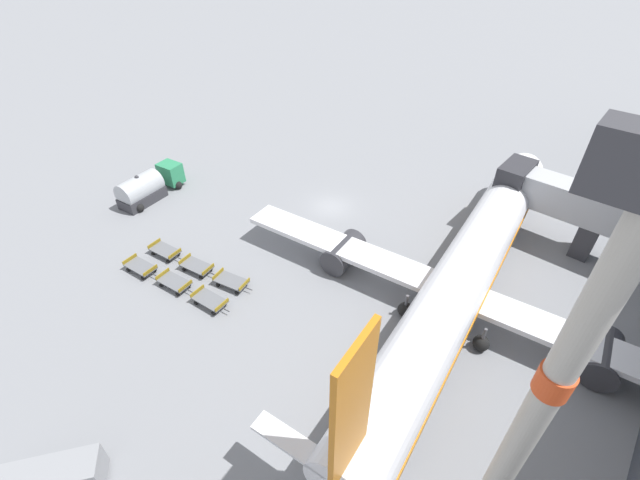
{
  "coord_description": "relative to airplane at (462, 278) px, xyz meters",
  "views": [
    {
      "loc": [
        23.56,
        -30.05,
        25.35
      ],
      "look_at": [
        5.02,
        -7.82,
        2.71
      ],
      "focal_mm": 24.0,
      "sensor_mm": 36.0,
      "label": 1
    }
  ],
  "objects": [
    {
      "name": "baggage_dolly_row_mid_a_col_a",
      "position": [
        -23.27,
        -11.19,
        -2.51
      ],
      "size": [
        3.59,
        1.85,
        0.92
      ],
      "color": "slate",
      "rests_on": "ground_plane"
    },
    {
      "name": "fuel_tanker_primary",
      "position": [
        -32.92,
        -6.65,
        -1.6
      ],
      "size": [
        3.94,
        7.83,
        3.27
      ],
      "color": "#2D8C5B",
      "rests_on": "ground_plane"
    },
    {
      "name": "baggage_dolly_row_near_col_a",
      "position": [
        -22.99,
        -13.86,
        -2.51
      ],
      "size": [
        3.59,
        1.83,
        0.92
      ],
      "color": "slate",
      "rests_on": "ground_plane"
    },
    {
      "name": "ground_plane",
      "position": [
        -16.59,
        4.78,
        -2.98
      ],
      "size": [
        500.0,
        500.0,
        0.0
      ],
      "primitive_type": "plane",
      "color": "gray"
    },
    {
      "name": "baggage_dolly_row_mid_a_col_c",
      "position": [
        -15.5,
        -9.98,
        -2.51
      ],
      "size": [
        3.61,
        2.01,
        0.92
      ],
      "color": "slate",
      "rests_on": "ground_plane"
    },
    {
      "name": "baggage_dolly_row_mid_a_col_b",
      "position": [
        -19.28,
        -10.66,
        -2.51
      ],
      "size": [
        3.6,
        1.91,
        0.92
      ],
      "color": "slate",
      "rests_on": "ground_plane"
    },
    {
      "name": "service_van",
      "position": [
        -10.51,
        -26.68,
        -1.81
      ],
      "size": [
        4.46,
        5.1,
        2.15
      ],
      "color": "gray",
      "rests_on": "ground_plane"
    },
    {
      "name": "airplane",
      "position": [
        0.0,
        0.0,
        0.0
      ],
      "size": [
        38.61,
        42.05,
        13.64
      ],
      "color": "white",
      "rests_on": "ground_plane"
    },
    {
      "name": "baggage_dolly_row_near_col_b",
      "position": [
        -19.09,
        -13.12,
        -2.51
      ],
      "size": [
        3.59,
        1.85,
        0.92
      ],
      "color": "slate",
      "rests_on": "ground_plane"
    },
    {
      "name": "baggage_dolly_row_near_col_c",
      "position": [
        -15.15,
        -12.54,
        -2.51
      ],
      "size": [
        3.58,
        1.8,
        0.92
      ],
      "color": "slate",
      "rests_on": "ground_plane"
    },
    {
      "name": "jet_bridge",
      "position": [
        7.86,
        13.52,
        1.01
      ],
      "size": [
        18.29,
        4.41,
        6.54
      ],
      "color": "#B2B5BA",
      "rests_on": "ground_plane"
    }
  ]
}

